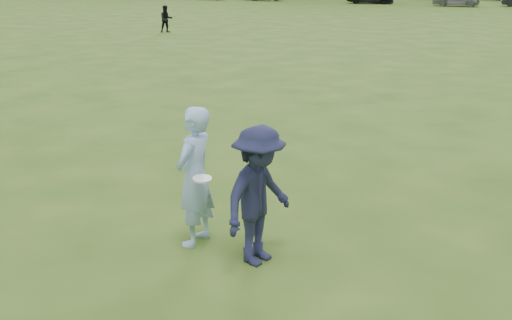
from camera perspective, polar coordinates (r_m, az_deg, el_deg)
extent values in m
plane|color=#2C4B15|center=(8.66, -3.53, -9.11)|extent=(200.00, 200.00, 0.00)
imported|color=#9AC1EE|center=(8.69, -5.89, -1.62)|extent=(0.50, 0.76, 2.08)
imported|color=#1B1F3D|center=(8.11, 0.26, -3.44)|extent=(0.97, 1.39, 1.96)
imported|color=black|center=(38.33, -8.55, 13.14)|extent=(1.00, 1.00, 1.64)
cylinder|color=white|center=(8.39, -5.14, -1.79)|extent=(0.28, 0.28, 0.06)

